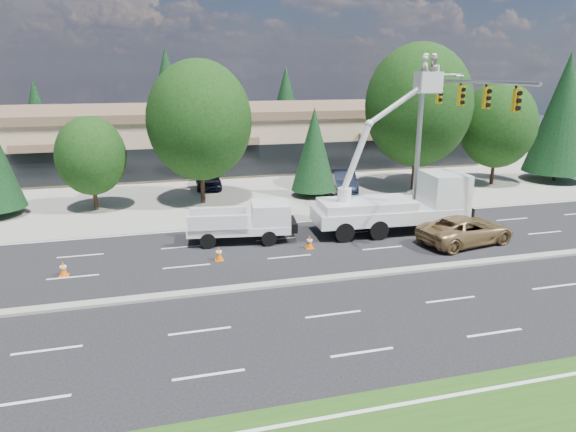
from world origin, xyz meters
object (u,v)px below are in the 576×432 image
object	(u,v)px
bucket_truck	(402,197)
minivan	(466,230)
signal_mast	(439,121)
utility_pickup	(246,226)

from	to	relation	value
bucket_truck	minivan	size ratio (longest dim) A/B	1.83
signal_mast	bucket_truck	world-z (taller)	bucket_truck
minivan	bucket_truck	bearing A→B (deg)	30.30
signal_mast	bucket_truck	xyz separation A→B (m)	(-2.84, -1.43, -4.03)
signal_mast	utility_pickup	distance (m)	12.77
utility_pickup	signal_mast	bearing A→B (deg)	12.27
signal_mast	bucket_truck	distance (m)	5.14
signal_mast	utility_pickup	world-z (taller)	signal_mast
signal_mast	minivan	bearing A→B (deg)	-95.94
minivan	signal_mast	bearing A→B (deg)	-16.10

